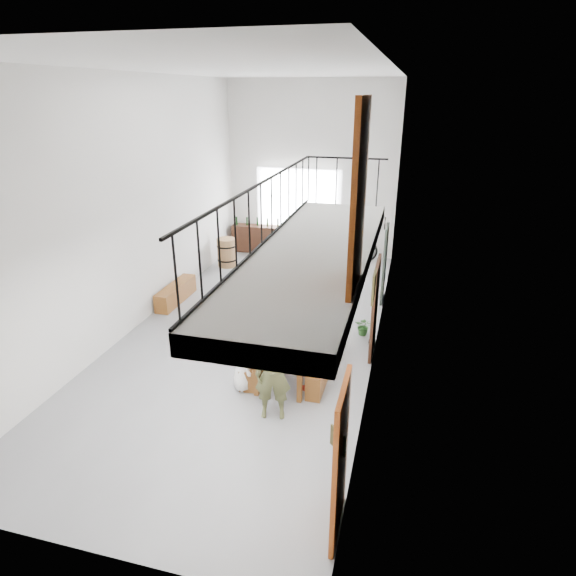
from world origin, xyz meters
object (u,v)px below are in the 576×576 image
(tasting_table, at_px, (292,338))
(serving_counter, at_px, (258,239))
(bench_inner, at_px, (259,357))
(bicycle_near, at_px, (326,247))
(oak_barrel, at_px, (227,252))
(host_standing, at_px, (273,373))
(side_bench, at_px, (176,293))

(tasting_table, height_order, serving_counter, serving_counter)
(bench_inner, relative_size, bicycle_near, 1.20)
(bench_inner, distance_m, serving_counter, 7.52)
(oak_barrel, distance_m, serving_counter, 1.74)
(serving_counter, relative_size, host_standing, 1.03)
(bench_inner, height_order, host_standing, host_standing)
(side_bench, bearing_deg, oak_barrel, 84.60)
(side_bench, xyz_separation_m, host_standing, (3.80, -3.96, 0.60))
(side_bench, distance_m, bicycle_near, 5.43)
(bench_inner, bearing_deg, oak_barrel, 113.44)
(bench_inner, relative_size, side_bench, 1.11)
(tasting_table, bearing_deg, host_standing, -87.34)
(serving_counter, distance_m, host_standing, 9.10)
(tasting_table, bearing_deg, side_bench, 146.89)
(side_bench, height_order, host_standing, host_standing)
(tasting_table, height_order, oak_barrel, oak_barrel)
(serving_counter, bearing_deg, oak_barrel, -108.24)
(host_standing, bearing_deg, tasting_table, 79.56)
(host_standing, distance_m, bicycle_near, 8.41)
(bench_inner, height_order, serving_counter, serving_counter)
(bench_inner, height_order, side_bench, side_bench)
(bench_inner, distance_m, side_bench, 3.99)
(oak_barrel, bearing_deg, serving_counter, 74.22)
(bicycle_near, bearing_deg, oak_barrel, 123.28)
(tasting_table, height_order, host_standing, host_standing)
(tasting_table, xyz_separation_m, host_standing, (0.06, -1.48, 0.12))
(side_bench, height_order, oak_barrel, oak_barrel)
(bench_inner, distance_m, oak_barrel, 6.16)
(oak_barrel, bearing_deg, host_standing, -62.99)
(oak_barrel, relative_size, serving_counter, 0.52)
(tasting_table, bearing_deg, bench_inner, -174.44)
(tasting_table, bearing_deg, serving_counter, 113.24)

